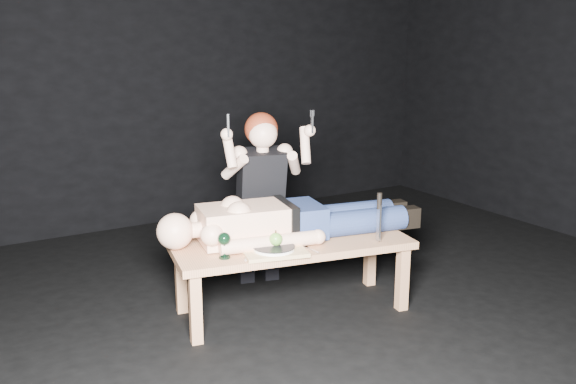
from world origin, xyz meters
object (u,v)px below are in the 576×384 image
at_px(lying_man, 294,215).
at_px(serving_tray, 274,251).
at_px(table, 292,276).
at_px(carving_knife, 379,218).
at_px(kneeling_woman, 259,196).
at_px(goblet, 224,245).

height_order(lying_man, serving_tray, lying_man).
relative_size(table, carving_knife, 4.70).
bearing_deg(serving_tray, table, 32.22).
xyz_separation_m(lying_man, kneeling_woman, (-0.01, 0.45, 0.02)).
relative_size(lying_man, kneeling_woman, 1.23).
bearing_deg(goblet, lying_man, 14.47).
relative_size(table, kneeling_woman, 1.18).
bearing_deg(goblet, serving_tray, -14.36).
height_order(kneeling_woman, goblet, kneeling_woman).
height_order(kneeling_woman, serving_tray, kneeling_woman).
xyz_separation_m(kneeling_woman, carving_knife, (0.39, -0.80, -0.01)).
bearing_deg(goblet, table, 6.43).
xyz_separation_m(table, carving_knife, (0.45, -0.27, 0.38)).
bearing_deg(serving_tray, lying_man, 38.88).
distance_m(lying_man, goblet, 0.56).
height_order(table, serving_tray, serving_tray).
xyz_separation_m(table, kneeling_woman, (0.06, 0.53, 0.39)).
relative_size(lying_man, serving_tray, 4.19).
relative_size(lying_man, goblet, 9.94).
bearing_deg(carving_knife, goblet, 177.59).
xyz_separation_m(table, lying_man, (0.06, 0.09, 0.36)).
bearing_deg(kneeling_woman, lying_man, -75.82).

